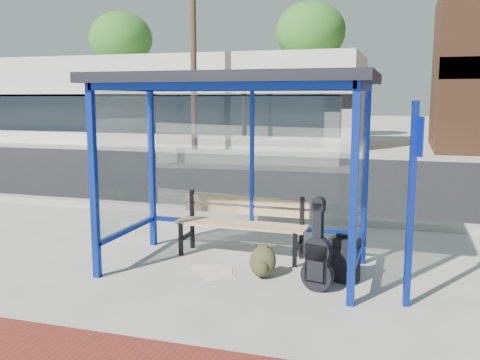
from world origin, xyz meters
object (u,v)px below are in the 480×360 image
(bench, at_px, (242,221))
(backpack, at_px, (263,262))
(suitcase, at_px, (344,260))
(guitar_bag, at_px, (318,259))

(bench, relative_size, backpack, 4.66)
(bench, xyz_separation_m, suitcase, (1.45, -0.64, -0.22))
(guitar_bag, distance_m, backpack, 0.77)
(suitcase, bearing_deg, backpack, -154.83)
(bench, distance_m, suitcase, 1.60)
(bench, relative_size, guitar_bag, 1.80)
(bench, distance_m, guitar_bag, 1.59)
(guitar_bag, bearing_deg, backpack, 173.04)
(bench, relative_size, suitcase, 3.17)
(backpack, bearing_deg, suitcase, 6.26)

